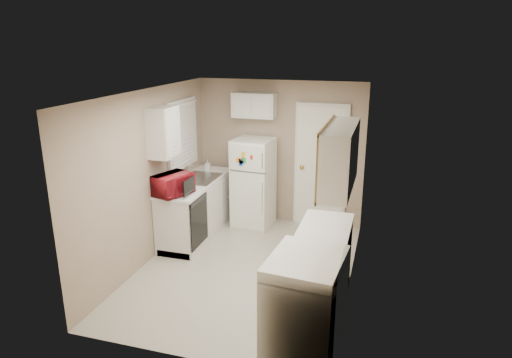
# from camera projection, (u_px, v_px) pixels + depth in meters

# --- Properties ---
(floor) EXTENTS (3.80, 3.80, 0.00)m
(floor) POSITION_uv_depth(u_px,v_px,m) (246.00, 269.00, 6.26)
(floor) COLOR beige
(floor) RESTS_ON ground
(ceiling) EXTENTS (3.80, 3.80, 0.00)m
(ceiling) POSITION_uv_depth(u_px,v_px,m) (244.00, 93.00, 5.56)
(ceiling) COLOR white
(ceiling) RESTS_ON floor
(wall_left) EXTENTS (3.80, 3.80, 0.00)m
(wall_left) POSITION_uv_depth(u_px,v_px,m) (149.00, 177.00, 6.29)
(wall_left) COLOR tan
(wall_left) RESTS_ON floor
(wall_right) EXTENTS (3.80, 3.80, 0.00)m
(wall_right) POSITION_uv_depth(u_px,v_px,m) (355.00, 196.00, 5.53)
(wall_right) COLOR tan
(wall_right) RESTS_ON floor
(wall_back) EXTENTS (2.80, 2.80, 0.00)m
(wall_back) POSITION_uv_depth(u_px,v_px,m) (280.00, 153.00, 7.65)
(wall_back) COLOR tan
(wall_back) RESTS_ON floor
(wall_front) EXTENTS (2.80, 2.80, 0.00)m
(wall_front) POSITION_uv_depth(u_px,v_px,m) (181.00, 248.00, 4.17)
(wall_front) COLOR tan
(wall_front) RESTS_ON floor
(left_counter) EXTENTS (0.60, 1.80, 0.90)m
(left_counter) POSITION_uv_depth(u_px,v_px,m) (197.00, 208.00, 7.26)
(left_counter) COLOR silver
(left_counter) RESTS_ON floor
(dishwasher) EXTENTS (0.03, 0.58, 0.72)m
(dishwasher) POSITION_uv_depth(u_px,v_px,m) (199.00, 222.00, 6.62)
(dishwasher) COLOR black
(dishwasher) RESTS_ON floor
(sink) EXTENTS (0.54, 0.74, 0.16)m
(sink) POSITION_uv_depth(u_px,v_px,m) (200.00, 181.00, 7.27)
(sink) COLOR gray
(sink) RESTS_ON left_counter
(microwave) EXTENTS (0.61, 0.47, 0.36)m
(microwave) POSITION_uv_depth(u_px,v_px,m) (173.00, 185.00, 6.47)
(microwave) COLOR maroon
(microwave) RESTS_ON left_counter
(soap_bottle) EXTENTS (0.10, 0.10, 0.19)m
(soap_bottle) POSITION_uv_depth(u_px,v_px,m) (208.00, 165.00, 7.66)
(soap_bottle) COLOR white
(soap_bottle) RESTS_ON left_counter
(window_blinds) EXTENTS (0.10, 0.98, 1.08)m
(window_blinds) POSITION_uv_depth(u_px,v_px,m) (183.00, 134.00, 7.12)
(window_blinds) COLOR silver
(window_blinds) RESTS_ON wall_left
(upper_cabinet_left) EXTENTS (0.30, 0.45, 0.70)m
(upper_cabinet_left) POSITION_uv_depth(u_px,v_px,m) (163.00, 132.00, 6.28)
(upper_cabinet_left) COLOR silver
(upper_cabinet_left) RESTS_ON wall_left
(refrigerator) EXTENTS (0.66, 0.65, 1.48)m
(refrigerator) POSITION_uv_depth(u_px,v_px,m) (253.00, 183.00, 7.55)
(refrigerator) COLOR white
(refrigerator) RESTS_ON floor
(cabinet_over_fridge) EXTENTS (0.70, 0.30, 0.40)m
(cabinet_over_fridge) POSITION_uv_depth(u_px,v_px,m) (254.00, 105.00, 7.39)
(cabinet_over_fridge) COLOR silver
(cabinet_over_fridge) RESTS_ON wall_back
(interior_door) EXTENTS (0.86, 0.06, 2.08)m
(interior_door) POSITION_uv_depth(u_px,v_px,m) (320.00, 167.00, 7.48)
(interior_door) COLOR white
(interior_door) RESTS_ON floor
(right_counter) EXTENTS (0.60, 2.00, 0.90)m
(right_counter) POSITION_uv_depth(u_px,v_px,m) (317.00, 280.00, 5.10)
(right_counter) COLOR silver
(right_counter) RESTS_ON floor
(stove) EXTENTS (0.76, 0.91, 1.03)m
(stove) POSITION_uv_depth(u_px,v_px,m) (305.00, 304.00, 4.52)
(stove) COLOR white
(stove) RESTS_ON floor
(upper_cabinet_right) EXTENTS (0.30, 1.20, 0.70)m
(upper_cabinet_right) POSITION_uv_depth(u_px,v_px,m) (340.00, 157.00, 4.94)
(upper_cabinet_right) COLOR silver
(upper_cabinet_right) RESTS_ON wall_right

